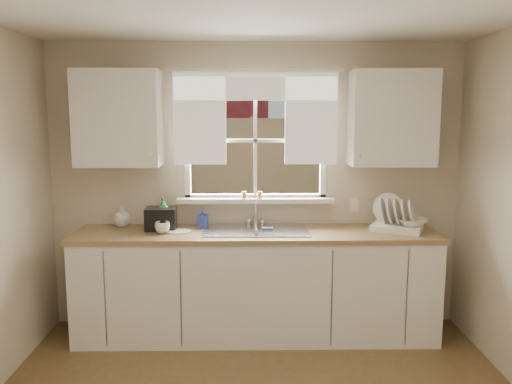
{
  "coord_description": "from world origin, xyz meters",
  "views": [
    {
      "loc": [
        -0.07,
        -2.75,
        1.92
      ],
      "look_at": [
        0.0,
        1.65,
        1.25
      ],
      "focal_mm": 38.0,
      "sensor_mm": 36.0,
      "label": 1
    }
  ],
  "objects_px": {
    "cup": "(162,228)",
    "black_appliance": "(161,218)",
    "soap_bottle_a": "(163,213)",
    "dish_rack": "(396,221)"
  },
  "relations": [
    {
      "from": "soap_bottle_a",
      "to": "black_appliance",
      "type": "xyz_separation_m",
      "value": [
        -0.01,
        -0.04,
        -0.04
      ]
    },
    {
      "from": "dish_rack",
      "to": "cup",
      "type": "bearing_deg",
      "value": -177.66
    },
    {
      "from": "dish_rack",
      "to": "soap_bottle_a",
      "type": "bearing_deg",
      "value": 176.8
    },
    {
      "from": "soap_bottle_a",
      "to": "cup",
      "type": "relative_size",
      "value": 2.24
    },
    {
      "from": "dish_rack",
      "to": "cup",
      "type": "xyz_separation_m",
      "value": [
        -1.96,
        -0.08,
        -0.03
      ]
    },
    {
      "from": "dish_rack",
      "to": "soap_bottle_a",
      "type": "height_order",
      "value": "dish_rack"
    },
    {
      "from": "soap_bottle_a",
      "to": "dish_rack",
      "type": "bearing_deg",
      "value": -14.31
    },
    {
      "from": "cup",
      "to": "black_appliance",
      "type": "height_order",
      "value": "black_appliance"
    },
    {
      "from": "soap_bottle_a",
      "to": "cup",
      "type": "height_order",
      "value": "soap_bottle_a"
    },
    {
      "from": "black_appliance",
      "to": "cup",
      "type": "bearing_deg",
      "value": -79.76
    }
  ]
}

